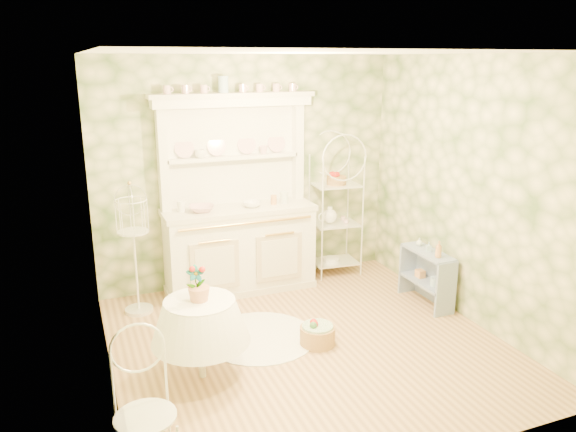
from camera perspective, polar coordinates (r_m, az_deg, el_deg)
name	(u,v)px	position (r m, az deg, el deg)	size (l,w,h in m)	color
floor	(307,344)	(5.55, 1.96, -12.82)	(3.60, 3.60, 0.00)	tan
ceiling	(310,53)	(4.88, 2.27, 16.26)	(3.60, 3.60, 0.00)	white
wall_left	(99,230)	(4.65, -18.64, -1.39)	(3.60, 3.60, 0.00)	beige
wall_right	(471,192)	(5.99, 18.07, 2.37)	(3.60, 3.60, 0.00)	beige
wall_back	(247,172)	(6.70, -4.14, 4.44)	(3.60, 3.60, 0.00)	beige
wall_front	(427,278)	(3.56, 13.94, -6.18)	(3.60, 3.60, 0.00)	beige
kitchen_dresser	(239,196)	(6.42, -5.05, 2.06)	(1.87, 0.61, 2.29)	white
bakers_rack	(336,200)	(7.00, 4.89, 1.65)	(0.60, 0.43, 1.92)	white
side_shelf	(427,276)	(6.46, 13.89, -5.98)	(0.28, 0.74, 0.64)	#8294B7
round_table	(201,336)	(4.91, -8.83, -11.97)	(0.70, 0.70, 0.77)	white
cafe_chair	(146,422)	(3.92, -14.25, -19.64)	(0.37, 0.37, 0.82)	white
birdcage_stand	(134,247)	(6.13, -15.35, -3.08)	(0.35, 0.35, 1.48)	white
floor_basket	(317,333)	(5.50, 3.01, -11.77)	(0.37, 0.37, 0.24)	#B2854C
lace_rug	(260,337)	(5.67, -2.89, -12.17)	(1.12, 1.12, 0.01)	white
bowl_floral	(202,211)	(6.32, -8.77, 0.52)	(0.28, 0.28, 0.07)	white
bowl_white	(252,206)	(6.46, -3.68, 0.99)	(0.21, 0.21, 0.07)	white
cup_left	(200,155)	(6.38, -8.92, 6.11)	(0.12, 0.12, 0.09)	white
cup_right	(263,151)	(6.59, -2.51, 6.58)	(0.10, 0.10, 0.09)	white
potted_geranium	(196,285)	(4.72, -9.31, -6.95)	(0.16, 0.11, 0.30)	#3F7238
bottle_amber	(438,251)	(6.16, 15.03, -3.50)	(0.07, 0.07, 0.18)	tan
bottle_blue	(429,248)	(6.33, 14.09, -3.20)	(0.05, 0.05, 0.11)	#A1C3D5
bottle_glass	(419,243)	(6.50, 13.19, -2.69)	(0.07, 0.07, 0.09)	silver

